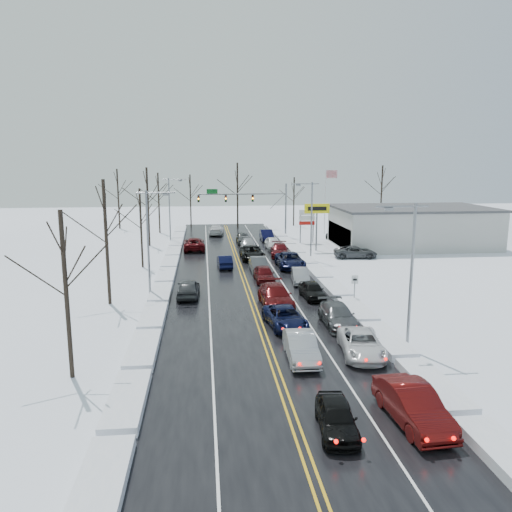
{
  "coord_description": "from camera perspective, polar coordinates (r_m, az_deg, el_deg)",
  "views": [
    {
      "loc": [
        -3.82,
        -45.95,
        11.47
      ],
      "look_at": [
        1.06,
        0.2,
        2.5
      ],
      "focal_mm": 35.0,
      "sensor_mm": 36.0,
      "label": 1
    }
  ],
  "objects": [
    {
      "name": "tree_far_b",
      "position": [
        87.13,
        -7.52,
        7.44
      ],
      "size": [
        3.6,
        3.6,
        9.0
      ],
      "color": "#2D231C",
      "rests_on": "ground"
    },
    {
      "name": "oncoming_car_0",
      "position": [
        54.0,
        -3.6,
        -1.34
      ],
      "size": [
        1.67,
        4.24,
        1.38
      ],
      "primitive_type": "imported",
      "rotation": [
        0.0,
        0.0,
        3.19
      ],
      "color": "black",
      "rests_on": "ground"
    },
    {
      "name": "dealership_building",
      "position": [
        70.28,
        17.35,
        3.24
      ],
      "size": [
        20.4,
        12.4,
        5.3
      ],
      "color": "#B6B5B0",
      "rests_on": "ground"
    },
    {
      "name": "queued_car_7",
      "position": [
        64.31,
        -0.89,
        0.67
      ],
      "size": [
        2.39,
        5.22,
        1.48
      ],
      "primitive_type": "imported",
      "rotation": [
        0.0,
        0.0,
        -0.06
      ],
      "color": "#94989C",
      "rests_on": "ground"
    },
    {
      "name": "snow_bank_left",
      "position": [
        49.44,
        -10.26,
        -2.65
      ],
      "size": [
        1.71,
        72.0,
        0.49
      ],
      "primitive_type": "cube",
      "color": "silver",
      "rests_on": "ground"
    },
    {
      "name": "parked_car_1",
      "position": [
        67.55,
        12.05,
        0.92
      ],
      "size": [
        2.05,
        4.75,
        1.36
      ],
      "primitive_type": "imported",
      "rotation": [
        0.0,
        0.0,
        0.03
      ],
      "color": "#444749",
      "rests_on": "ground"
    },
    {
      "name": "queued_car_5",
      "position": [
        51.85,
        0.28,
        -1.84
      ],
      "size": [
        1.7,
        4.69,
        1.54
      ],
      "primitive_type": "imported",
      "rotation": [
        0.0,
        0.0,
        0.02
      ],
      "color": "#414547",
      "rests_on": "ground"
    },
    {
      "name": "flagpole",
      "position": [
        78.48,
        8.04,
        6.78
      ],
      "size": [
        1.87,
        1.2,
        10.0
      ],
      "color": "silver",
      "rests_on": "ground"
    },
    {
      "name": "tree_far_c",
      "position": [
        85.23,
        -2.14,
        8.39
      ],
      "size": [
        4.4,
        4.4,
        11.0
      ],
      "color": "#2D231C",
      "rests_on": "ground"
    },
    {
      "name": "queued_car_13",
      "position": [
        47.53,
        5.05,
        -3.07
      ],
      "size": [
        1.91,
        4.39,
        1.4
      ],
      "primitive_type": "imported",
      "rotation": [
        0.0,
        0.0,
        -0.1
      ],
      "color": "gray",
      "rests_on": "ground"
    },
    {
      "name": "parked_car_2",
      "position": [
        72.76,
        9.12,
        1.73
      ],
      "size": [
        2.37,
        4.8,
        1.57
      ],
      "primitive_type": "imported",
      "rotation": [
        0.0,
        0.0,
        3.25
      ],
      "color": "black",
      "rests_on": "ground"
    },
    {
      "name": "snow_bank_right",
      "position": [
        50.6,
        7.18,
        -2.25
      ],
      "size": [
        1.71,
        72.0,
        0.49
      ],
      "primitive_type": "cube",
      "color": "silver",
      "rests_on": "ground"
    },
    {
      "name": "queued_car_9",
      "position": [
        24.34,
        17.38,
        -17.7
      ],
      "size": [
        2.13,
        5.23,
        1.69
      ],
      "primitive_type": "imported",
      "rotation": [
        0.0,
        0.0,
        0.07
      ],
      "color": "#520B0B",
      "rests_on": "ground"
    },
    {
      "name": "queued_car_12",
      "position": [
        42.44,
        6.43,
        -4.81
      ],
      "size": [
        1.91,
        4.23,
        1.41
      ],
      "primitive_type": "imported",
      "rotation": [
        0.0,
        0.0,
        0.06
      ],
      "color": "black",
      "rests_on": "ground"
    },
    {
      "name": "streetlight_se",
      "position": [
        31.08,
        17.06,
        -0.98
      ],
      "size": [
        3.2,
        0.25,
        9.0
      ],
      "color": "slate",
      "rests_on": "ground"
    },
    {
      "name": "queued_car_6",
      "position": [
        58.46,
        -0.45,
        -0.37
      ],
      "size": [
        2.65,
        5.67,
        1.57
      ],
      "primitive_type": "imported",
      "rotation": [
        0.0,
        0.0,
        0.01
      ],
      "color": "black",
      "rests_on": "ground"
    },
    {
      "name": "queued_car_3",
      "position": [
        40.01,
        2.24,
        -5.73
      ],
      "size": [
        2.53,
        5.86,
        1.68
      ],
      "primitive_type": "imported",
      "rotation": [
        0.0,
        0.0,
        0.03
      ],
      "color": "#4F0A0C",
      "rests_on": "ground"
    },
    {
      "name": "tires_plus_sign",
      "position": [
        63.9,
        6.97,
        5.04
      ],
      "size": [
        3.2,
        0.34,
        6.0
      ],
      "color": "slate",
      "rests_on": "ground"
    },
    {
      "name": "tree_left_c",
      "position": [
        54.64,
        -13.07,
        4.85
      ],
      "size": [
        3.4,
        3.4,
        8.5
      ],
      "color": "#2D231C",
      "rests_on": "ground"
    },
    {
      "name": "queued_car_1",
      "position": [
        29.87,
        5.14,
        -11.68
      ],
      "size": [
        1.79,
        4.76,
        1.55
      ],
      "primitive_type": "imported",
      "rotation": [
        0.0,
        0.0,
        -0.03
      ],
      "color": "#A7A9AF",
      "rests_on": "ground"
    },
    {
      "name": "used_vehicles_sign",
      "position": [
        69.92,
        5.84,
        4.19
      ],
      "size": [
        2.2,
        0.22,
        4.65
      ],
      "color": "slate",
      "rests_on": "ground"
    },
    {
      "name": "queued_car_15",
      "position": [
        60.41,
        2.73,
        -0.02
      ],
      "size": [
        2.73,
        5.44,
        1.52
      ],
      "primitive_type": "imported",
      "rotation": [
        0.0,
        0.0,
        -0.12
      ],
      "color": "#49090E",
      "rests_on": "ground"
    },
    {
      "name": "oncoming_car_3",
      "position": [
        42.98,
        -7.73,
        -4.64
      ],
      "size": [
        2.02,
        4.64,
        1.56
      ],
      "primitive_type": "imported",
      "rotation": [
        0.0,
        0.0,
        3.1
      ],
      "color": "#393B3D",
      "rests_on": "ground"
    },
    {
      "name": "tree_left_b",
      "position": [
        40.92,
        -16.86,
        4.18
      ],
      "size": [
        4.0,
        4.0,
        10.0
      ],
      "color": "#2D231C",
      "rests_on": "ground"
    },
    {
      "name": "streetlight_sw",
      "position": [
        42.63,
        -12.01,
        2.39
      ],
      "size": [
        3.2,
        0.25,
        9.0
      ],
      "color": "slate",
      "rests_on": "ground"
    },
    {
      "name": "traffic_signal_mast",
      "position": [
        74.53,
        -0.42,
        6.33
      ],
      "size": [
        13.28,
        0.39,
        8.0
      ],
      "color": "slate",
      "rests_on": "ground"
    },
    {
      "name": "parked_car_0",
      "position": [
        60.47,
        11.28,
        -0.21
      ],
      "size": [
        5.27,
        2.79,
        1.41
      ],
      "primitive_type": "imported",
      "rotation": [
        0.0,
        0.0,
        1.48
      ],
      "color": "#414447",
      "rests_on": "ground"
    },
    {
      "name": "tree_left_e",
      "position": [
        80.4,
        -11.09,
        7.29
      ],
      "size": [
        3.8,
        3.8,
        9.5
      ],
      "color": "#2D231C",
      "rests_on": "ground"
    },
    {
      "name": "queued_car_14",
      "position": [
        54.01,
        3.9,
        -1.35
      ],
      "size": [
        2.71,
        5.86,
        1.63
      ],
      "primitive_type": "imported",
      "rotation": [
        0.0,
        0.0,
        0.0
      ],
      "color": "black",
      "rests_on": "ground"
    },
    {
      "name": "queued_car_16",
      "position": [
        64.9,
        1.97,
        0.75
      ],
      "size": [
        1.94,
        4.69,
        1.59
      ],
      "primitive_type": "imported",
      "rotation": [
        0.0,
        0.0,
        0.01
      ],
      "color": "white",
      "rests_on": "ground"
    },
    {
      "name": "queued_car_0",
      "position": [
        22.95,
        9.14,
        -19.19
      ],
      "size": [
        1.98,
        4.09,
        1.34
      ],
      "primitive_type": "imported",
      "rotation": [
        0.0,
        0.0,
        -0.1
      ],
      "color": "black",
      "rests_on": "ground"
    },
    {
      "name": "queued_car_8",
      "position": [
        69.39,
        -1.46,
        1.42
      ],
      "size": [
        1.93,
        4.65,
        1.58
      ],
      "primitive_type": "imported",
      "rotation": [
        0.0,
        0.0,
        0.01
      ],
      "color": "#393C3E",
      "rests_on": "ground"
    },
    {
      "name": "oncoming_car_2",
      "position": [
        77.8,
        -4.56,
        2.43
      ],
      "size": [
        2.6,
        5.52,
        1.56
      ],
      "primitive_type": "imported",
      "rotation": [
        0.0,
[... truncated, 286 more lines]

